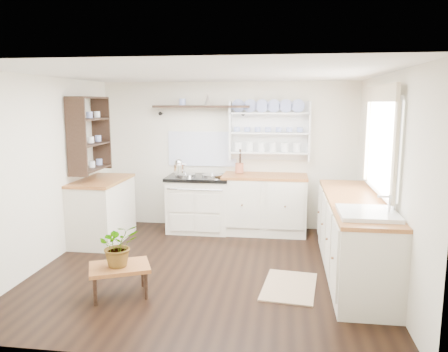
# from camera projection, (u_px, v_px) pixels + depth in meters

# --- Properties ---
(floor) EXTENTS (4.00, 3.80, 0.01)m
(floor) POSITION_uv_depth(u_px,v_px,m) (208.00, 269.00, 5.26)
(floor) COLOR black
(floor) RESTS_ON ground
(wall_back) EXTENTS (4.00, 0.02, 2.30)m
(wall_back) POSITION_uv_depth(u_px,v_px,m) (228.00, 156.00, 6.92)
(wall_back) COLOR #EDE7CC
(wall_back) RESTS_ON ground
(wall_right) EXTENTS (0.02, 3.80, 2.30)m
(wall_right) POSITION_uv_depth(u_px,v_px,m) (386.00, 179.00, 4.80)
(wall_right) COLOR #EDE7CC
(wall_right) RESTS_ON ground
(wall_left) EXTENTS (0.02, 3.80, 2.30)m
(wall_left) POSITION_uv_depth(u_px,v_px,m) (46.00, 171.00, 5.34)
(wall_left) COLOR #EDE7CC
(wall_left) RESTS_ON ground
(ceiling) EXTENTS (4.00, 3.80, 0.01)m
(ceiling) POSITION_uv_depth(u_px,v_px,m) (206.00, 74.00, 4.88)
(ceiling) COLOR white
(ceiling) RESTS_ON wall_back
(window) EXTENTS (0.08, 1.55, 1.22)m
(window) POSITION_uv_depth(u_px,v_px,m) (381.00, 140.00, 4.88)
(window) COLOR white
(window) RESTS_ON wall_right
(aga_cooker) EXTENTS (0.96, 0.67, 0.89)m
(aga_cooker) POSITION_uv_depth(u_px,v_px,m) (199.00, 203.00, 6.78)
(aga_cooker) COLOR silver
(aga_cooker) RESTS_ON floor
(back_cabinets) EXTENTS (1.27, 0.63, 0.90)m
(back_cabinets) POSITION_uv_depth(u_px,v_px,m) (264.00, 203.00, 6.66)
(back_cabinets) COLOR silver
(back_cabinets) RESTS_ON floor
(right_cabinets) EXTENTS (0.62, 2.43, 0.90)m
(right_cabinets) POSITION_uv_depth(u_px,v_px,m) (353.00, 236.00, 5.05)
(right_cabinets) COLOR silver
(right_cabinets) RESTS_ON floor
(belfast_sink) EXTENTS (0.55, 0.60, 0.45)m
(belfast_sink) POSITION_uv_depth(u_px,v_px,m) (367.00, 225.00, 4.26)
(belfast_sink) COLOR white
(belfast_sink) RESTS_ON right_cabinets
(left_cabinets) EXTENTS (0.62, 1.13, 0.90)m
(left_cabinets) POSITION_uv_depth(u_px,v_px,m) (102.00, 209.00, 6.29)
(left_cabinets) COLOR silver
(left_cabinets) RESTS_ON floor
(plate_rack) EXTENTS (1.20, 0.22, 0.90)m
(plate_rack) POSITION_uv_depth(u_px,v_px,m) (270.00, 130.00, 6.73)
(plate_rack) COLOR white
(plate_rack) RESTS_ON wall_back
(high_shelf) EXTENTS (1.50, 0.29, 0.16)m
(high_shelf) POSITION_uv_depth(u_px,v_px,m) (202.00, 107.00, 6.73)
(high_shelf) COLOR black
(high_shelf) RESTS_ON wall_back
(left_shelving) EXTENTS (0.28, 0.80, 1.05)m
(left_shelving) POSITION_uv_depth(u_px,v_px,m) (89.00, 134.00, 6.13)
(left_shelving) COLOR black
(left_shelving) RESTS_ON wall_left
(kettle) EXTENTS (0.17, 0.17, 0.20)m
(kettle) POSITION_uv_depth(u_px,v_px,m) (179.00, 166.00, 6.60)
(kettle) COLOR silver
(kettle) RESTS_ON aga_cooker
(utensil_crock) EXTENTS (0.13, 0.13, 0.15)m
(utensil_crock) POSITION_uv_depth(u_px,v_px,m) (239.00, 168.00, 6.71)
(utensil_crock) COLOR #AC5B3F
(utensil_crock) RESTS_ON back_cabinets
(center_table) EXTENTS (0.72, 0.64, 0.33)m
(center_table) POSITION_uv_depth(u_px,v_px,m) (120.00, 270.00, 4.50)
(center_table) COLOR brown
(center_table) RESTS_ON floor
(potted_plant) EXTENTS (0.52, 0.51, 0.44)m
(potted_plant) POSITION_uv_depth(u_px,v_px,m) (119.00, 245.00, 4.45)
(potted_plant) COLOR #3F7233
(potted_plant) RESTS_ON center_table
(floor_rug) EXTENTS (0.64, 0.91, 0.02)m
(floor_rug) POSITION_uv_depth(u_px,v_px,m) (289.00, 286.00, 4.74)
(floor_rug) COLOR brown
(floor_rug) RESTS_ON floor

